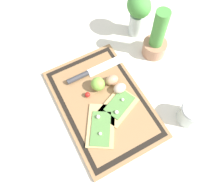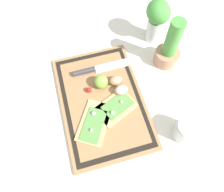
{
  "view_description": "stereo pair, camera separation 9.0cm",
  "coord_description": "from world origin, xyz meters",
  "px_view_note": "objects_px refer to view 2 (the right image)",
  "views": [
    {
      "loc": [
        0.35,
        -0.15,
        0.84
      ],
      "look_at": [
        0.0,
        0.04,
        0.03
      ],
      "focal_mm": 35.0,
      "sensor_mm": 36.0,
      "label": 1
    },
    {
      "loc": [
        0.38,
        -0.07,
        0.84
      ],
      "look_at": [
        0.0,
        0.04,
        0.03
      ],
      "focal_mm": 35.0,
      "sensor_mm": 36.0,
      "label": 2
    }
  ],
  "objects_px": {
    "pizza_slice_far": "(116,107)",
    "egg_brown": "(116,80)",
    "cherry_tomato_red": "(89,90)",
    "herb_glass": "(157,18)",
    "herb_pot": "(169,49)",
    "sauce_jar": "(186,131)",
    "lime": "(101,82)",
    "pizza_slice_near": "(94,123)",
    "knife": "(92,70)",
    "egg_pink": "(121,90)"
  },
  "relations": [
    {
      "from": "sauce_jar",
      "to": "herb_glass",
      "type": "relative_size",
      "value": 0.43
    },
    {
      "from": "herb_pot",
      "to": "sauce_jar",
      "type": "height_order",
      "value": "herb_pot"
    },
    {
      "from": "egg_brown",
      "to": "herb_pot",
      "type": "distance_m",
      "value": 0.27
    },
    {
      "from": "herb_pot",
      "to": "cherry_tomato_red",
      "type": "bearing_deg",
      "value": -79.7
    },
    {
      "from": "knife",
      "to": "pizza_slice_near",
      "type": "bearing_deg",
      "value": -12.05
    },
    {
      "from": "lime",
      "to": "herb_pot",
      "type": "xyz_separation_m",
      "value": [
        -0.05,
        0.32,
        0.04
      ]
    },
    {
      "from": "egg_brown",
      "to": "lime",
      "type": "xyz_separation_m",
      "value": [
        -0.01,
        -0.06,
        0.01
      ]
    },
    {
      "from": "egg_brown",
      "to": "egg_pink",
      "type": "xyz_separation_m",
      "value": [
        0.05,
        0.01,
        0.0
      ]
    },
    {
      "from": "egg_brown",
      "to": "herb_pot",
      "type": "relative_size",
      "value": 0.23
    },
    {
      "from": "knife",
      "to": "herb_glass",
      "type": "xyz_separation_m",
      "value": [
        -0.12,
        0.33,
        0.1
      ]
    },
    {
      "from": "cherry_tomato_red",
      "to": "herb_pot",
      "type": "xyz_separation_m",
      "value": [
        -0.07,
        0.38,
        0.06
      ]
    },
    {
      "from": "egg_brown",
      "to": "egg_pink",
      "type": "height_order",
      "value": "same"
    },
    {
      "from": "egg_pink",
      "to": "herb_glass",
      "type": "relative_size",
      "value": 0.26
    },
    {
      "from": "egg_brown",
      "to": "herb_glass",
      "type": "height_order",
      "value": "herb_glass"
    },
    {
      "from": "egg_brown",
      "to": "cherry_tomato_red",
      "type": "xyz_separation_m",
      "value": [
        0.01,
        -0.12,
        -0.01
      ]
    },
    {
      "from": "lime",
      "to": "pizza_slice_far",
      "type": "bearing_deg",
      "value": 15.06
    },
    {
      "from": "pizza_slice_far",
      "to": "herb_pot",
      "type": "bearing_deg",
      "value": 120.93
    },
    {
      "from": "cherry_tomato_red",
      "to": "lime",
      "type": "bearing_deg",
      "value": 104.13
    },
    {
      "from": "pizza_slice_far",
      "to": "herb_pot",
      "type": "distance_m",
      "value": 0.34
    },
    {
      "from": "herb_glass",
      "to": "sauce_jar",
      "type": "bearing_deg",
      "value": -6.17
    },
    {
      "from": "sauce_jar",
      "to": "herb_glass",
      "type": "height_order",
      "value": "herb_glass"
    },
    {
      "from": "egg_brown",
      "to": "herb_glass",
      "type": "relative_size",
      "value": 0.26
    },
    {
      "from": "lime",
      "to": "cherry_tomato_red",
      "type": "height_order",
      "value": "lime"
    },
    {
      "from": "egg_brown",
      "to": "cherry_tomato_red",
      "type": "distance_m",
      "value": 0.12
    },
    {
      "from": "egg_brown",
      "to": "herb_pot",
      "type": "height_order",
      "value": "herb_pot"
    },
    {
      "from": "pizza_slice_near",
      "to": "herb_glass",
      "type": "bearing_deg",
      "value": 133.42
    },
    {
      "from": "pizza_slice_near",
      "to": "lime",
      "type": "height_order",
      "value": "lime"
    },
    {
      "from": "lime",
      "to": "herb_glass",
      "type": "bearing_deg",
      "value": 122.82
    },
    {
      "from": "pizza_slice_far",
      "to": "sauce_jar",
      "type": "relative_size",
      "value": 2.03
    },
    {
      "from": "knife",
      "to": "egg_pink",
      "type": "distance_m",
      "value": 0.17
    },
    {
      "from": "pizza_slice_far",
      "to": "herb_pot",
      "type": "relative_size",
      "value": 0.76
    },
    {
      "from": "pizza_slice_far",
      "to": "herb_glass",
      "type": "relative_size",
      "value": 0.88
    },
    {
      "from": "sauce_jar",
      "to": "knife",
      "type": "bearing_deg",
      "value": -143.37
    },
    {
      "from": "knife",
      "to": "sauce_jar",
      "type": "xyz_separation_m",
      "value": [
        0.37,
        0.28,
        0.01
      ]
    },
    {
      "from": "pizza_slice_far",
      "to": "egg_brown",
      "type": "relative_size",
      "value": 3.36
    },
    {
      "from": "pizza_slice_near",
      "to": "sauce_jar",
      "type": "distance_m",
      "value": 0.35
    },
    {
      "from": "egg_pink",
      "to": "sauce_jar",
      "type": "height_order",
      "value": "sauce_jar"
    },
    {
      "from": "egg_brown",
      "to": "pizza_slice_far",
      "type": "bearing_deg",
      "value": -15.68
    },
    {
      "from": "egg_pink",
      "to": "herb_glass",
      "type": "distance_m",
      "value": 0.36
    },
    {
      "from": "egg_pink",
      "to": "cherry_tomato_red",
      "type": "relative_size",
      "value": 2.47
    },
    {
      "from": "pizza_slice_near",
      "to": "cherry_tomato_red",
      "type": "bearing_deg",
      "value": 174.81
    },
    {
      "from": "cherry_tomato_red",
      "to": "sauce_jar",
      "type": "height_order",
      "value": "sauce_jar"
    },
    {
      "from": "lime",
      "to": "herb_glass",
      "type": "distance_m",
      "value": 0.38
    },
    {
      "from": "egg_brown",
      "to": "cherry_tomato_red",
      "type": "bearing_deg",
      "value": -86.23
    },
    {
      "from": "egg_pink",
      "to": "herb_pot",
      "type": "distance_m",
      "value": 0.27
    },
    {
      "from": "pizza_slice_near",
      "to": "herb_glass",
      "type": "xyz_separation_m",
      "value": [
        -0.36,
        0.38,
        0.1
      ]
    },
    {
      "from": "herb_glass",
      "to": "pizza_slice_far",
      "type": "bearing_deg",
      "value": -41.21
    },
    {
      "from": "egg_pink",
      "to": "herb_glass",
      "type": "xyz_separation_m",
      "value": [
        -0.26,
        0.24,
        0.09
      ]
    },
    {
      "from": "knife",
      "to": "lime",
      "type": "distance_m",
      "value": 0.09
    },
    {
      "from": "lime",
      "to": "herb_glass",
      "type": "relative_size",
      "value": 0.28
    }
  ]
}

